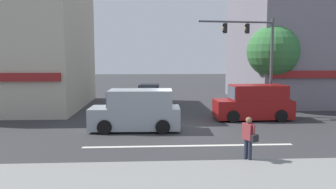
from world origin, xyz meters
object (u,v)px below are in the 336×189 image
pedestrian_foreground_with_bag (249,137)px  traffic_light_mast (257,51)px  utility_pole_near_left (53,55)px  van_parked_curbside (254,103)px  sedan_waiting_far (149,95)px  street_tree (273,52)px  van_crossing_center (137,111)px

pedestrian_foreground_with_bag → traffic_light_mast: bearing=70.3°
utility_pole_near_left → van_parked_curbside: bearing=-11.5°
sedan_waiting_far → pedestrian_foreground_with_bag: 15.92m
street_tree → van_parked_curbside: size_ratio=1.31×
van_crossing_center → sedan_waiting_far: (0.62, 9.87, -0.29)m
utility_pole_near_left → sedan_waiting_far: (6.24, 4.69, -3.25)m
street_tree → van_parked_curbside: 5.32m
sedan_waiting_far → pedestrian_foreground_with_bag: size_ratio=2.53×
traffic_light_mast → van_crossing_center: 8.89m
traffic_light_mast → pedestrian_foreground_with_bag: bearing=-109.7°
van_parked_curbside → pedestrian_foreground_with_bag: size_ratio=2.76×
van_parked_curbside → van_crossing_center: bearing=-159.6°
traffic_light_mast → pedestrian_foreground_with_bag: 10.39m
van_crossing_center → pedestrian_foreground_with_bag: size_ratio=2.79×
utility_pole_near_left → van_parked_curbside: utility_pole_near_left is taller
traffic_light_mast → van_parked_curbside: traffic_light_mast is taller
sedan_waiting_far → van_parked_curbside: size_ratio=0.92×
van_parked_curbside → pedestrian_foreground_with_bag: 8.75m
sedan_waiting_far → van_parked_curbside: bearing=-48.6°
sedan_waiting_far → van_parked_curbside: (6.39, -7.26, 0.29)m
van_crossing_center → van_parked_curbside: 7.49m
street_tree → traffic_light_mast: 3.17m
street_tree → van_parked_curbside: street_tree is taller
utility_pole_near_left → van_crossing_center: utility_pole_near_left is taller
van_crossing_center → pedestrian_foreground_with_bag: 7.00m
traffic_light_mast → van_crossing_center: bearing=-153.9°
traffic_light_mast → van_parked_curbside: bearing=-113.0°
traffic_light_mast → pedestrian_foreground_with_bag: (-3.32, -9.30, -3.22)m
pedestrian_foreground_with_bag → sedan_waiting_far: bearing=102.7°
street_tree → van_crossing_center: street_tree is taller
traffic_light_mast → sedan_waiting_far: traffic_light_mast is taller
utility_pole_near_left → sedan_waiting_far: utility_pole_near_left is taller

